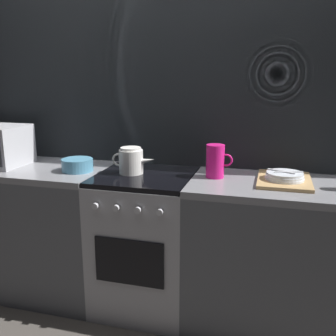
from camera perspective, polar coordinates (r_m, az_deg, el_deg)
ground_plane at (r=2.78m, az=-3.15°, el=-19.20°), size 8.00×8.00×0.00m
back_wall at (r=2.66m, az=-1.27°, el=7.05°), size 3.60×0.05×2.40m
counter_left at (r=2.96m, az=-20.24°, el=-8.16°), size 1.20×0.60×0.90m
stove_unit at (r=2.56m, az=-3.30°, el=-10.74°), size 0.60×0.63×0.90m
counter_right at (r=2.45m, az=17.61°, el=-12.57°), size 1.20×0.60×0.90m
kettle at (r=2.42m, az=-5.45°, el=1.08°), size 0.28×0.15×0.17m
mixing_bowl at (r=2.55m, az=-13.24°, el=0.45°), size 0.20×0.20×0.08m
pitcher at (r=2.33m, az=7.03°, el=1.01°), size 0.16×0.11×0.20m
dish_pile at (r=2.32m, az=16.82°, el=-1.47°), size 0.30×0.40×0.07m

